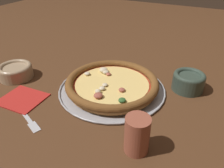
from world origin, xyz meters
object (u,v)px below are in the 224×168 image
pizza_tray (112,89)px  drinking_cup (137,135)px  pizza (112,84)px  bowl_near (189,81)px  bowl_far (15,71)px  napkin (22,98)px  fork (28,118)px

pizza_tray → drinking_cup: 0.28m
pizza → drinking_cup: 0.28m
bowl_near → bowl_far: size_ratio=0.87×
pizza_tray → napkin: bearing=37.7°
pizza_tray → fork: size_ratio=2.41×
bowl_near → fork: size_ratio=0.71×
bowl_near → napkin: (0.47, 0.31, -0.03)m
pizza_tray → bowl_far: size_ratio=2.97×
pizza_tray → napkin: (0.24, 0.18, -0.00)m
pizza_tray → pizza: 0.02m
bowl_near → napkin: bearing=33.1°
pizza_tray → pizza: bearing=33.4°
napkin → fork: bearing=143.6°
drinking_cup → napkin: size_ratio=0.70×
pizza_tray → bowl_far: (0.37, 0.09, 0.02)m
bowl_near → napkin: size_ratio=0.77×
pizza → drinking_cup: (-0.17, 0.21, 0.02)m
drinking_cup → fork: 0.33m
fork → bowl_far: bearing=166.9°
napkin → fork: size_ratio=0.91×
fork → drinking_cup: bearing=29.9°
bowl_near → napkin: 0.57m
pizza → bowl_far: bowl_far is taller
pizza → bowl_near: size_ratio=2.98×
bowl_far → fork: bearing=143.2°
pizza_tray → drinking_cup: bearing=129.1°
bowl_near → drinking_cup: size_ratio=1.10×
bowl_far → fork: 0.27m
drinking_cup → bowl_near: bearing=-100.3°
pizza → bowl_near: 0.27m
bowl_far → bowl_near: bearing=-160.9°
bowl_far → napkin: 0.17m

